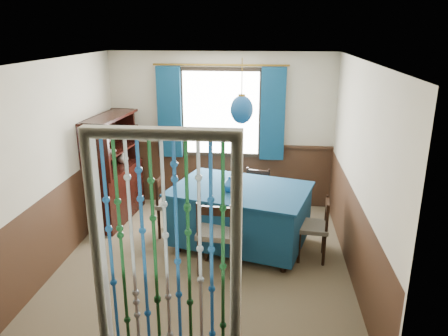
# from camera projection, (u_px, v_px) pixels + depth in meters

# --- Properties ---
(floor) EXTENTS (4.00, 4.00, 0.00)m
(floor) POSITION_uv_depth(u_px,v_px,m) (205.00, 262.00, 5.56)
(floor) COLOR brown
(floor) RESTS_ON ground
(ceiling) EXTENTS (4.00, 4.00, 0.00)m
(ceiling) POSITION_uv_depth(u_px,v_px,m) (201.00, 60.00, 4.79)
(ceiling) COLOR silver
(ceiling) RESTS_ON ground
(wall_back) EXTENTS (3.60, 0.00, 3.60)m
(wall_back) POSITION_uv_depth(u_px,v_px,m) (221.00, 131.00, 7.06)
(wall_back) COLOR beige
(wall_back) RESTS_ON ground
(wall_front) EXTENTS (3.60, 0.00, 3.60)m
(wall_front) POSITION_uv_depth(u_px,v_px,m) (164.00, 250.00, 3.28)
(wall_front) COLOR beige
(wall_front) RESTS_ON ground
(wall_left) EXTENTS (0.00, 4.00, 4.00)m
(wall_left) POSITION_uv_depth(u_px,v_px,m) (58.00, 164.00, 5.34)
(wall_left) COLOR beige
(wall_left) RESTS_ON ground
(wall_right) EXTENTS (0.00, 4.00, 4.00)m
(wall_right) POSITION_uv_depth(u_px,v_px,m) (358.00, 174.00, 5.00)
(wall_right) COLOR beige
(wall_right) RESTS_ON ground
(wainscot_back) EXTENTS (3.60, 0.00, 3.60)m
(wainscot_back) POSITION_uv_depth(u_px,v_px,m) (221.00, 175.00, 7.28)
(wainscot_back) COLOR #3B2416
(wainscot_back) RESTS_ON ground
(wainscot_front) EXTENTS (3.60, 0.00, 3.60)m
(wainscot_front) POSITION_uv_depth(u_px,v_px,m) (168.00, 332.00, 3.52)
(wainscot_front) COLOR #3B2416
(wainscot_front) RESTS_ON ground
(wainscot_left) EXTENTS (0.00, 4.00, 4.00)m
(wainscot_left) POSITION_uv_depth(u_px,v_px,m) (66.00, 220.00, 5.57)
(wainscot_left) COLOR #3B2416
(wainscot_left) RESTS_ON ground
(wainscot_right) EXTENTS (0.00, 4.00, 4.00)m
(wainscot_right) POSITION_uv_depth(u_px,v_px,m) (351.00, 233.00, 5.23)
(wainscot_right) COLOR #3B2416
(wainscot_right) RESTS_ON ground
(window) EXTENTS (1.32, 0.12, 1.42)m
(window) POSITION_uv_depth(u_px,v_px,m) (221.00, 113.00, 6.92)
(window) COLOR black
(window) RESTS_ON wall_back
(doorway) EXTENTS (1.16, 0.12, 2.18)m
(doorway) POSITION_uv_depth(u_px,v_px,m) (167.00, 270.00, 3.40)
(doorway) COLOR silver
(doorway) RESTS_ON ground
(dining_table) EXTENTS (2.00, 1.62, 0.84)m
(dining_table) POSITION_uv_depth(u_px,v_px,m) (240.00, 213.00, 5.82)
(dining_table) COLOR navy
(dining_table) RESTS_ON floor
(chair_near) EXTENTS (0.51, 0.49, 0.95)m
(chair_near) POSITION_uv_depth(u_px,v_px,m) (218.00, 234.00, 5.20)
(chair_near) COLOR black
(chair_near) RESTS_ON floor
(chair_far) EXTENTS (0.46, 0.44, 0.82)m
(chair_far) POSITION_uv_depth(u_px,v_px,m) (256.00, 195.00, 6.57)
(chair_far) COLOR black
(chair_far) RESTS_ON floor
(chair_left) EXTENTS (0.43, 0.45, 0.88)m
(chair_left) POSITION_uv_depth(u_px,v_px,m) (171.00, 204.00, 6.18)
(chair_left) COLOR black
(chair_left) RESTS_ON floor
(chair_right) EXTENTS (0.42, 0.44, 0.82)m
(chair_right) POSITION_uv_depth(u_px,v_px,m) (315.00, 227.00, 5.52)
(chair_right) COLOR black
(chair_right) RESTS_ON floor
(sideboard) EXTENTS (0.55, 1.28, 1.62)m
(sideboard) POSITION_uv_depth(u_px,v_px,m) (114.00, 184.00, 6.67)
(sideboard) COLOR black
(sideboard) RESTS_ON floor
(pendant_lamp) EXTENTS (0.28, 0.28, 0.80)m
(pendant_lamp) POSITION_uv_depth(u_px,v_px,m) (242.00, 109.00, 5.39)
(pendant_lamp) COLOR olive
(pendant_lamp) RESTS_ON ceiling
(vase_table) EXTENTS (0.20, 0.20, 0.17)m
(vase_table) POSITION_uv_depth(u_px,v_px,m) (229.00, 185.00, 5.58)
(vase_table) COLOR navy
(vase_table) RESTS_ON dining_table
(bowl_shelf) EXTENTS (0.26, 0.26, 0.05)m
(bowl_shelf) POSITION_uv_depth(u_px,v_px,m) (110.00, 152.00, 6.29)
(bowl_shelf) COLOR beige
(bowl_shelf) RESTS_ON sideboard
(vase_sideboard) EXTENTS (0.19, 0.19, 0.19)m
(vase_sideboard) POSITION_uv_depth(u_px,v_px,m) (123.00, 157.00, 6.86)
(vase_sideboard) COLOR beige
(vase_sideboard) RESTS_ON sideboard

